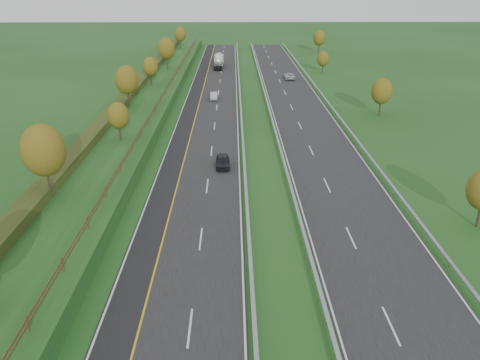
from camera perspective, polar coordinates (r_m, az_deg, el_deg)
The scene contains 18 objects.
ground at distance 73.24m, azimuth 2.08°, elevation 5.69°, with size 400.00×400.00×0.00m, color #1B491A.
near_carriageway at distance 78.04m, azimuth -4.02°, elevation 6.79°, with size 10.50×200.00×0.04m, color black.
far_carriageway at distance 78.86m, azimuth 8.12°, elevation 6.79°, with size 10.50×200.00×0.04m, color black.
hard_shoulder at distance 78.34m, azimuth -6.78°, elevation 6.75°, with size 3.00×200.00×0.04m, color black.
lane_markings at distance 77.82m, azimuth 0.72°, elevation 6.82°, with size 26.75×200.00×0.01m.
embankment_left at distance 79.56m, azimuth -13.50°, elevation 7.26°, with size 12.00×200.00×2.00m, color #1B491A.
hedge_left at distance 79.62m, azimuth -15.03°, elevation 8.28°, with size 2.20×180.00×1.10m, color #2B3B18.
fence_left at distance 77.86m, azimuth -10.42°, elevation 8.49°, with size 0.12×189.06×1.20m.
median_barrier_near at distance 77.76m, azimuth 0.20°, elevation 7.24°, with size 0.32×200.00×0.71m.
median_barrier_far at distance 78.02m, azimuth 3.98°, elevation 7.24°, with size 0.32×200.00×0.71m.
outer_barrier_far at distance 79.80m, azimuth 12.30°, elevation 7.13°, with size 0.32×200.00×0.71m.
trees_left at distance 75.01m, azimuth -14.14°, elevation 10.48°, with size 6.64×164.30×7.66m.
trees_far at distance 108.46m, azimuth 13.11°, elevation 13.27°, with size 8.45×118.60×7.12m.
road_tanker at distance 129.79m, azimuth -2.61°, elevation 14.35°, with size 2.40×11.22×3.46m.
car_dark_near at distance 59.69m, azimuth -2.11°, elevation 2.28°, with size 1.73×4.29×1.46m, color black.
car_silver_mid at distance 94.66m, azimuth -3.19°, elevation 10.22°, with size 1.43×4.10×1.35m, color #A8A9AD.
car_small_far at distance 140.24m, azimuth -2.84°, elevation 14.57°, with size 2.00×4.92×1.43m, color #162045.
car_oncoming at distance 114.87m, azimuth 6.04°, elevation 12.49°, with size 2.36×5.12×1.42m, color silver.
Camera 1 is at (4.35, -14.67, 22.29)m, focal length 35.00 mm.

